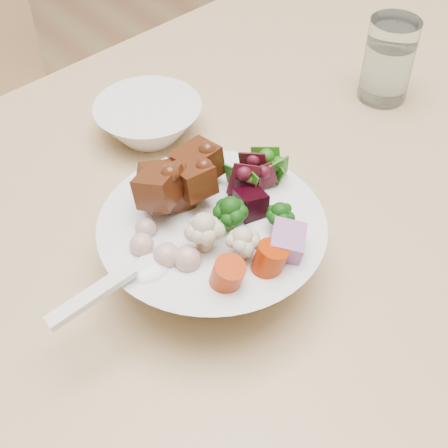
# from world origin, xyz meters

# --- Properties ---
(dining_table) EXTENTS (1.60, 0.99, 0.72)m
(dining_table) POSITION_xyz_m (0.13, -0.14, 0.65)
(dining_table) COLOR tan
(dining_table) RESTS_ON ground
(chair_far) EXTENTS (0.52, 0.52, 0.89)m
(chair_far) POSITION_xyz_m (-0.16, 0.50, 0.50)
(chair_far) COLOR tan
(chair_far) RESTS_ON ground
(food_bowl) EXTENTS (0.22, 0.22, 0.12)m
(food_bowl) POSITION_xyz_m (-0.19, -0.15, 0.76)
(food_bowl) COLOR white
(food_bowl) RESTS_ON dining_table
(soup_spoon) EXTENTS (0.12, 0.04, 0.02)m
(soup_spoon) POSITION_xyz_m (-0.28, -0.16, 0.78)
(soup_spoon) COLOR white
(soup_spoon) RESTS_ON food_bowl
(water_glass) EXTENTS (0.06, 0.06, 0.11)m
(water_glass) POSITION_xyz_m (0.17, -0.06, 0.77)
(water_glass) COLOR white
(water_glass) RESTS_ON dining_table
(side_bowl) EXTENTS (0.13, 0.13, 0.04)m
(side_bowl) POSITION_xyz_m (-0.12, 0.07, 0.74)
(side_bowl) COLOR white
(side_bowl) RESTS_ON dining_table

